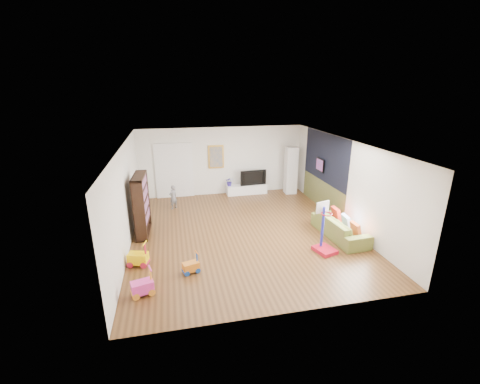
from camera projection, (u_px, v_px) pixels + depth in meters
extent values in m
cube|color=brown|center=(243.00, 232.00, 9.74)|extent=(6.50, 7.50, 0.00)
cube|color=white|center=(243.00, 143.00, 8.88)|extent=(6.50, 7.50, 0.00)
cube|color=silver|center=(222.00, 161.00, 12.78)|extent=(6.50, 0.00, 2.70)
cube|color=silver|center=(288.00, 252.00, 5.83)|extent=(6.50, 0.00, 2.70)
cube|color=silver|center=(126.00, 198.00, 8.65)|extent=(0.00, 7.50, 2.70)
cube|color=white|center=(345.00, 183.00, 9.96)|extent=(0.00, 7.50, 2.70)
cube|color=black|center=(325.00, 158.00, 11.10)|extent=(0.01, 3.20, 1.70)
cube|color=brown|center=(322.00, 194.00, 11.52)|extent=(0.01, 3.20, 1.00)
cube|color=white|center=(174.00, 171.00, 12.46)|extent=(1.45, 0.06, 2.10)
cube|color=gold|center=(216.00, 157.00, 12.63)|extent=(0.62, 0.06, 0.92)
cube|color=#7F3F8C|center=(320.00, 165.00, 11.36)|extent=(0.04, 0.56, 0.46)
cube|color=white|center=(247.00, 189.00, 13.09)|extent=(1.64, 0.43, 0.38)
cube|color=silver|center=(291.00, 170.00, 12.98)|extent=(0.47, 0.47, 1.92)
cube|color=black|center=(142.00, 205.00, 9.37)|extent=(0.38, 1.25, 1.81)
imported|color=olive|center=(340.00, 227.00, 9.35)|extent=(0.93, 2.07, 0.59)
cube|color=#B71127|center=(327.00, 228.00, 8.36)|extent=(0.61, 0.68, 1.37)
cube|color=#FFCC03|center=(138.00, 254.00, 7.83)|extent=(0.53, 0.41, 0.63)
cube|color=orange|center=(191.00, 263.00, 7.55)|extent=(0.43, 0.33, 0.50)
cube|color=#F63CAF|center=(142.00, 283.00, 6.73)|extent=(0.51, 0.39, 0.60)
imported|color=slate|center=(173.00, 197.00, 11.44)|extent=(0.38, 0.37, 0.88)
imported|color=black|center=(252.00, 177.00, 13.00)|extent=(1.08, 0.23, 0.62)
imported|color=#362894|center=(230.00, 181.00, 12.85)|extent=(0.37, 0.34, 0.37)
cube|color=#BA4C21|center=(356.00, 229.00, 8.82)|extent=(0.11, 0.39, 0.38)
cube|color=white|center=(346.00, 222.00, 9.31)|extent=(0.14, 0.41, 0.40)
cube|color=red|center=(336.00, 214.00, 9.87)|extent=(0.12, 0.41, 0.41)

